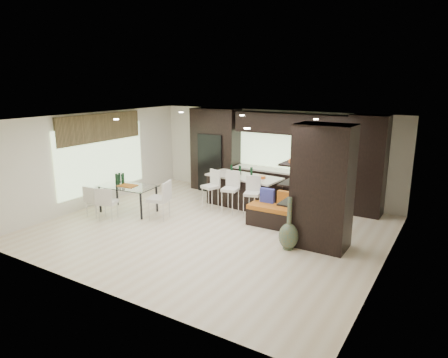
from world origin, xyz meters
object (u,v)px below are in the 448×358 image
Objects in this scene: chair_far at (96,202)px; chair_end at (159,202)px; bench at (275,216)px; chair_near at (108,204)px; stool_right at (252,201)px; kitchen_island at (244,191)px; dining_table at (128,199)px; floor_vase at (289,224)px; stool_mid at (230,197)px; stool_left at (210,194)px.

chair_far is 1.76m from chair_end.
chair_far is at bearing -159.06° from bench.
stool_right is at bearing 12.76° from chair_near.
kitchen_island reaches higher than chair_near.
kitchen_island is 2.27× the size of chair_end.
dining_table reaches higher than bench.
floor_vase reaches higher than chair_end.
stool_mid is at bearing 166.89° from bench.
stool_mid is 3.26m from chair_near.
stool_left is 3.29m from floor_vase.
stool_left is at bearing 154.37° from floor_vase.
stool_mid reaches higher than kitchen_island.
floor_vase is 0.75× the size of dining_table.
chair_far is at bearing 98.40° from chair_end.
floor_vase is 1.48× the size of chair_far.
chair_far is at bearing -120.13° from stool_left.
chair_end is at bearing 12.08° from chair_near.
chair_far is at bearing -166.17° from stool_right.
floor_vase is (0.82, -1.10, 0.32)m from bench.
stool_left reaches higher than stool_right.
kitchen_island is at bearing 28.00° from chair_near.
chair_near is at bearing -171.53° from floor_vase.
stool_mid reaches higher than chair_near.
dining_table is (-3.96, -1.07, 0.11)m from bench.
stool_right reaches higher than dining_table.
stool_mid is 0.68× the size of bench.
stool_mid is at bearing -60.49° from chair_end.
chair_end reaches higher than chair_near.
bench is at bearing 126.60° from floor_vase.
bench is 1.19× the size of floor_vase.
chair_far is at bearing -152.81° from stool_mid.
stool_mid is at bearing 164.17° from stool_right.
stool_right reaches higher than bench.
stool_mid is at bearing 16.53° from stool_left.
stool_right is 0.65× the size of bench.
stool_left is 0.78× the size of floor_vase.
kitchen_island is at bearing 34.89° from dining_table.
dining_table is at bearing 53.76° from chair_far.
dining_table is at bearing -134.50° from kitchen_island.
floor_vase is 1.23× the size of chair_end.
chair_far reaches higher than bench.
stool_right reaches higher than chair_far.
chair_far is (-2.96, -2.89, -0.05)m from kitchen_island.
dining_table is 1.64× the size of chair_end.
floor_vase is 3.67m from chair_end.
stool_mid is 2.71m from floor_vase.
floor_vase reaches higher than stool_left.
dining_table is at bearing -125.29° from stool_left.
kitchen_island is 1.85× the size of floor_vase.
stool_right is 0.94× the size of chair_end.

